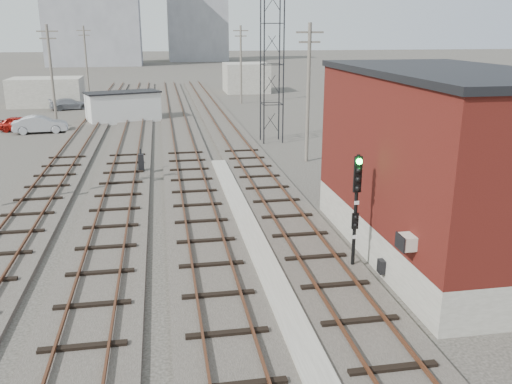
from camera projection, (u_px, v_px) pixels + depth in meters
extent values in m
plane|color=#282621|center=(186.00, 103.00, 65.82)|extent=(320.00, 320.00, 0.00)
cube|color=#332D28|center=(228.00, 132.00, 46.40)|extent=(3.20, 90.00, 0.20)
cube|color=#4C2816|center=(219.00, 130.00, 46.22)|extent=(0.07, 90.00, 0.12)
cube|color=#4C2816|center=(236.00, 129.00, 46.46)|extent=(0.07, 90.00, 0.12)
cube|color=#332D28|center=(181.00, 134.00, 45.74)|extent=(3.20, 90.00, 0.20)
cube|color=#4C2816|center=(172.00, 131.00, 45.55)|extent=(0.07, 90.00, 0.12)
cube|color=#4C2816|center=(189.00, 131.00, 45.79)|extent=(0.07, 90.00, 0.12)
cube|color=#332D28|center=(132.00, 135.00, 45.08)|extent=(3.20, 90.00, 0.20)
cube|color=#4C2816|center=(123.00, 133.00, 44.89)|extent=(0.07, 90.00, 0.12)
cube|color=#4C2816|center=(141.00, 132.00, 45.13)|extent=(0.07, 90.00, 0.12)
cube|color=#332D28|center=(83.00, 137.00, 44.41)|extent=(3.20, 90.00, 0.20)
cube|color=#4C2816|center=(73.00, 134.00, 44.23)|extent=(0.07, 90.00, 0.12)
cube|color=#4C2816|center=(91.00, 134.00, 44.46)|extent=(0.07, 90.00, 0.12)
cube|color=gray|center=(254.00, 242.00, 22.49)|extent=(0.90, 28.00, 0.26)
cube|color=gray|center=(436.00, 234.00, 21.59)|extent=(6.00, 12.00, 1.50)
cube|color=#511613|center=(444.00, 148.00, 20.58)|extent=(6.00, 12.00, 5.50)
cube|color=black|center=(452.00, 72.00, 19.75)|extent=(6.20, 12.20, 0.25)
cube|color=beige|center=(407.00, 242.00, 16.85)|extent=(0.45, 0.62, 0.45)
cube|color=black|center=(381.00, 267.00, 19.26)|extent=(0.20, 0.35, 0.50)
cylinder|color=black|center=(264.00, 44.00, 40.16)|extent=(0.10, 0.10, 15.00)
cylinder|color=black|center=(284.00, 44.00, 40.41)|extent=(0.10, 0.10, 15.00)
cylinder|color=black|center=(261.00, 44.00, 41.57)|extent=(0.10, 0.10, 15.00)
cylinder|color=black|center=(280.00, 44.00, 41.82)|extent=(0.10, 0.10, 15.00)
cylinder|color=#595147|center=(52.00, 77.00, 48.30)|extent=(0.24, 0.24, 9.00)
cube|color=#595147|center=(47.00, 31.00, 47.17)|extent=(1.80, 0.12, 0.12)
cube|color=#595147|center=(48.00, 38.00, 47.35)|extent=(1.40, 0.12, 0.12)
cylinder|color=#595147|center=(86.00, 61.00, 71.87)|extent=(0.24, 0.24, 9.00)
cube|color=#595147|center=(84.00, 30.00, 70.74)|extent=(1.80, 0.12, 0.12)
cube|color=#595147|center=(84.00, 35.00, 70.92)|extent=(1.40, 0.12, 0.12)
cylinder|color=#595147|center=(308.00, 94.00, 35.42)|extent=(0.24, 0.24, 9.00)
cube|color=#595147|center=(310.00, 32.00, 34.29)|extent=(1.80, 0.12, 0.12)
cube|color=#595147|center=(310.00, 42.00, 34.47)|extent=(1.40, 0.12, 0.12)
cylinder|color=#595147|center=(241.00, 65.00, 63.71)|extent=(0.24, 0.24, 9.00)
cube|color=#595147|center=(241.00, 31.00, 62.58)|extent=(1.80, 0.12, 0.12)
cube|color=#595147|center=(241.00, 36.00, 62.75)|extent=(1.40, 0.12, 0.12)
cube|color=gray|center=(92.00, 1.00, 129.20)|extent=(22.00, 14.00, 30.00)
cube|color=gray|center=(197.00, 12.00, 148.24)|extent=(16.00, 12.00, 26.00)
cube|color=gray|center=(47.00, 92.00, 62.70)|extent=(8.00, 5.00, 3.20)
cube|color=gray|center=(246.00, 78.00, 76.16)|extent=(6.00, 6.00, 4.00)
cube|color=gray|center=(352.00, 268.00, 20.23)|extent=(0.40, 0.40, 0.10)
cylinder|color=black|center=(355.00, 214.00, 19.61)|extent=(0.13, 0.13, 4.38)
cube|color=black|center=(358.00, 174.00, 19.16)|extent=(0.28, 0.10, 1.31)
sphere|color=#0CE533|center=(359.00, 161.00, 18.93)|extent=(0.22, 0.22, 0.22)
sphere|color=black|center=(359.00, 171.00, 19.03)|extent=(0.22, 0.22, 0.22)
sphere|color=black|center=(358.00, 180.00, 19.12)|extent=(0.22, 0.22, 0.22)
sphere|color=black|center=(358.00, 188.00, 19.22)|extent=(0.22, 0.22, 0.22)
cube|color=black|center=(355.00, 221.00, 19.67)|extent=(0.24, 0.09, 0.60)
cube|color=white|center=(357.00, 203.00, 19.41)|extent=(0.18, 0.02, 0.13)
cube|color=white|center=(355.00, 237.00, 19.79)|extent=(0.18, 0.02, 0.13)
cube|color=black|center=(141.00, 163.00, 33.35)|extent=(0.34, 0.34, 1.13)
cylinder|color=black|center=(140.00, 151.00, 33.14)|extent=(0.09, 0.09, 0.34)
cube|color=silver|center=(123.00, 107.00, 51.86)|extent=(7.19, 4.73, 2.77)
cube|color=black|center=(122.00, 92.00, 51.44)|extent=(7.47, 5.01, 0.13)
imported|color=#9A140E|center=(21.00, 124.00, 47.26)|extent=(4.07, 2.14, 1.32)
imported|color=#9C9EA3|center=(40.00, 124.00, 46.50)|extent=(4.61, 1.98, 1.48)
imported|color=gray|center=(70.00, 104.00, 59.97)|extent=(4.61, 2.95, 1.24)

